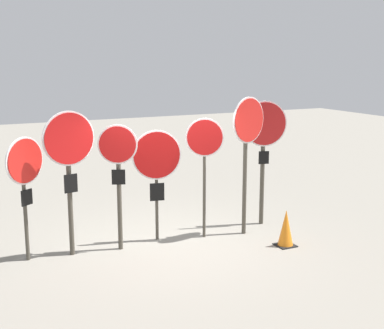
{
  "coord_description": "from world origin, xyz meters",
  "views": [
    {
      "loc": [
        -3.71,
        -8.68,
        3.43
      ],
      "look_at": [
        0.53,
        0.0,
        1.47
      ],
      "focal_mm": 50.0,
      "sensor_mm": 36.0,
      "label": 1
    }
  ],
  "objects_px": {
    "stop_sign_5": "(248,136)",
    "stop_sign_6": "(264,139)",
    "stop_sign_1": "(69,155)",
    "stop_sign_0": "(25,171)",
    "traffic_cone_0": "(286,228)",
    "stop_sign_4": "(205,148)",
    "stop_sign_3": "(157,162)",
    "stop_sign_2": "(118,163)"
  },
  "relations": [
    {
      "from": "stop_sign_6",
      "to": "stop_sign_5",
      "type": "bearing_deg",
      "value": -133.65
    },
    {
      "from": "stop_sign_5",
      "to": "traffic_cone_0",
      "type": "xyz_separation_m",
      "value": [
        0.3,
        -0.9,
        -1.6
      ]
    },
    {
      "from": "stop_sign_5",
      "to": "stop_sign_0",
      "type": "bearing_deg",
      "value": 154.98
    },
    {
      "from": "stop_sign_1",
      "to": "stop_sign_4",
      "type": "distance_m",
      "value": 2.49
    },
    {
      "from": "stop_sign_4",
      "to": "stop_sign_6",
      "type": "bearing_deg",
      "value": 31.57
    },
    {
      "from": "stop_sign_0",
      "to": "stop_sign_3",
      "type": "distance_m",
      "value": 2.35
    },
    {
      "from": "stop_sign_2",
      "to": "stop_sign_6",
      "type": "distance_m",
      "value": 3.13
    },
    {
      "from": "stop_sign_2",
      "to": "stop_sign_4",
      "type": "height_order",
      "value": "stop_sign_4"
    },
    {
      "from": "stop_sign_0",
      "to": "stop_sign_6",
      "type": "distance_m",
      "value": 4.68
    },
    {
      "from": "stop_sign_4",
      "to": "stop_sign_1",
      "type": "bearing_deg",
      "value": -161.09
    },
    {
      "from": "traffic_cone_0",
      "to": "stop_sign_6",
      "type": "bearing_deg",
      "value": 75.73
    },
    {
      "from": "stop_sign_0",
      "to": "stop_sign_6",
      "type": "xyz_separation_m",
      "value": [
        4.68,
        -0.05,
        0.23
      ]
    },
    {
      "from": "stop_sign_6",
      "to": "stop_sign_3",
      "type": "bearing_deg",
      "value": -165.31
    },
    {
      "from": "stop_sign_4",
      "to": "traffic_cone_0",
      "type": "distance_m",
      "value": 2.1
    },
    {
      "from": "stop_sign_6",
      "to": "stop_sign_1",
      "type": "bearing_deg",
      "value": -164.1
    },
    {
      "from": "stop_sign_5",
      "to": "traffic_cone_0",
      "type": "bearing_deg",
      "value": -90.53
    },
    {
      "from": "stop_sign_0",
      "to": "traffic_cone_0",
      "type": "distance_m",
      "value": 4.71
    },
    {
      "from": "stop_sign_0",
      "to": "stop_sign_5",
      "type": "xyz_separation_m",
      "value": [
        4.05,
        -0.42,
        0.38
      ]
    },
    {
      "from": "stop_sign_2",
      "to": "stop_sign_4",
      "type": "distance_m",
      "value": 1.67
    },
    {
      "from": "stop_sign_3",
      "to": "stop_sign_2",
      "type": "bearing_deg",
      "value": -157.0
    },
    {
      "from": "stop_sign_1",
      "to": "stop_sign_5",
      "type": "xyz_separation_m",
      "value": [
        3.32,
        -0.34,
        0.15
      ]
    },
    {
      "from": "stop_sign_1",
      "to": "stop_sign_2",
      "type": "relative_size",
      "value": 1.12
    },
    {
      "from": "stop_sign_1",
      "to": "stop_sign_3",
      "type": "bearing_deg",
      "value": -8.49
    },
    {
      "from": "stop_sign_1",
      "to": "traffic_cone_0",
      "type": "bearing_deg",
      "value": -29.65
    },
    {
      "from": "stop_sign_5",
      "to": "stop_sign_6",
      "type": "distance_m",
      "value": 0.75
    },
    {
      "from": "stop_sign_6",
      "to": "stop_sign_0",
      "type": "bearing_deg",
      "value": -165.25
    },
    {
      "from": "stop_sign_0",
      "to": "stop_sign_3",
      "type": "bearing_deg",
      "value": -35.37
    },
    {
      "from": "stop_sign_5",
      "to": "stop_sign_6",
      "type": "bearing_deg",
      "value": 11.98
    },
    {
      "from": "stop_sign_4",
      "to": "stop_sign_5",
      "type": "distance_m",
      "value": 0.87
    },
    {
      "from": "stop_sign_2",
      "to": "stop_sign_3",
      "type": "xyz_separation_m",
      "value": [
        0.79,
        0.16,
        -0.06
      ]
    },
    {
      "from": "stop_sign_4",
      "to": "stop_sign_6",
      "type": "xyz_separation_m",
      "value": [
        1.46,
        0.22,
        0.03
      ]
    },
    {
      "from": "stop_sign_3",
      "to": "stop_sign_4",
      "type": "xyz_separation_m",
      "value": [
        0.87,
        -0.25,
        0.23
      ]
    },
    {
      "from": "traffic_cone_0",
      "to": "stop_sign_5",
      "type": "bearing_deg",
      "value": 108.51
    },
    {
      "from": "stop_sign_6",
      "to": "stop_sign_2",
      "type": "bearing_deg",
      "value": -162.14
    },
    {
      "from": "traffic_cone_0",
      "to": "stop_sign_2",
      "type": "bearing_deg",
      "value": 157.83
    },
    {
      "from": "stop_sign_3",
      "to": "stop_sign_5",
      "type": "relative_size",
      "value": 0.78
    },
    {
      "from": "stop_sign_2",
      "to": "stop_sign_4",
      "type": "relative_size",
      "value": 0.98
    },
    {
      "from": "stop_sign_4",
      "to": "traffic_cone_0",
      "type": "bearing_deg",
      "value": -19.9
    },
    {
      "from": "traffic_cone_0",
      "to": "stop_sign_4",
      "type": "bearing_deg",
      "value": 137.05
    },
    {
      "from": "stop_sign_4",
      "to": "stop_sign_6",
      "type": "distance_m",
      "value": 1.48
    },
    {
      "from": "traffic_cone_0",
      "to": "stop_sign_1",
      "type": "bearing_deg",
      "value": 161.14
    },
    {
      "from": "stop_sign_3",
      "to": "stop_sign_5",
      "type": "xyz_separation_m",
      "value": [
        1.7,
        -0.4,
        0.41
      ]
    }
  ]
}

